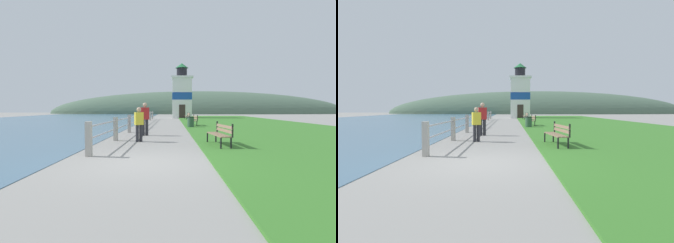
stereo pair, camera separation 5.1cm
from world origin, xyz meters
TOP-DOWN VIEW (x-y plane):
  - ground_plane at (0.00, 0.00)m, footprint 160.00×160.00m
  - grass_verge at (7.87, 16.77)m, footprint 12.00×50.30m
  - water_strip at (-14.37, 16.77)m, footprint 24.00×80.48m
  - seawall_railing at (-1.77, 14.75)m, footprint 0.18×27.68m
  - park_bench_near at (2.71, 3.16)m, footprint 0.69×1.97m
  - park_bench_midway at (2.66, 14.65)m, footprint 0.62×1.83m
  - park_bench_far at (2.88, 26.70)m, footprint 0.62×2.02m
  - lighthouse at (2.37, 32.57)m, footprint 3.26×3.26m
  - person_strolling at (-0.65, 4.58)m, footprint 0.43×0.34m
  - person_by_railing at (-0.65, 7.22)m, footprint 0.48×0.33m
  - trash_bin at (2.27, 12.94)m, footprint 0.54×0.54m
  - distant_hillside at (8.00, 63.53)m, footprint 80.00×16.00m

SIDE VIEW (x-z plane):
  - ground_plane at x=0.00m, z-range 0.00..0.00m
  - distant_hillside at x=8.00m, z-range -6.00..6.00m
  - water_strip at x=-14.37m, z-range 0.00..0.01m
  - grass_verge at x=7.87m, z-range 0.00..0.06m
  - trash_bin at x=2.27m, z-range 0.00..0.84m
  - park_bench_midway at x=2.66m, z-range 0.07..1.01m
  - park_bench_near at x=2.71m, z-range 0.07..1.01m
  - park_bench_far at x=2.88m, z-range 0.07..1.01m
  - seawall_railing at x=-1.77m, z-range 0.08..1.16m
  - person_strolling at x=-0.65m, z-range 0.06..1.60m
  - person_by_railing at x=-0.65m, z-range 0.08..1.87m
  - lighthouse at x=2.37m, z-range -0.58..7.64m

